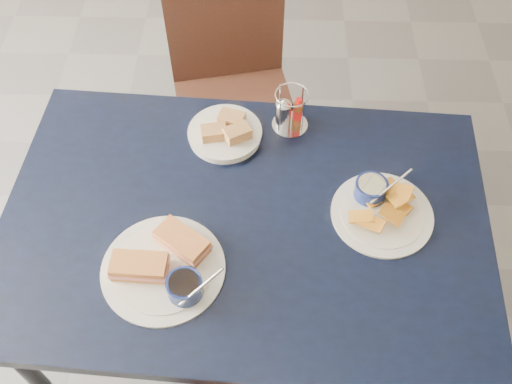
{
  "coord_description": "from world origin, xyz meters",
  "views": [
    {
      "loc": [
        -0.06,
        -0.8,
        2.06
      ],
      "look_at": [
        -0.08,
        0.09,
        0.82
      ],
      "focal_mm": 40.0,
      "sensor_mm": 36.0,
      "label": 1
    }
  ],
  "objects_px": {
    "plantain_plate": "(379,205)",
    "bread_basket": "(226,132)",
    "chair_far": "(236,77)",
    "condiment_caddy": "(289,112)",
    "sandwich_plate": "(166,265)",
    "dining_table": "(245,230)"
  },
  "relations": [
    {
      "from": "bread_basket",
      "to": "condiment_caddy",
      "type": "height_order",
      "value": "condiment_caddy"
    },
    {
      "from": "dining_table",
      "to": "plantain_plate",
      "type": "distance_m",
      "value": 0.38
    },
    {
      "from": "sandwich_plate",
      "to": "plantain_plate",
      "type": "height_order",
      "value": "same"
    },
    {
      "from": "sandwich_plate",
      "to": "plantain_plate",
      "type": "distance_m",
      "value": 0.6
    },
    {
      "from": "chair_far",
      "to": "sandwich_plate",
      "type": "distance_m",
      "value": 0.99
    },
    {
      "from": "plantain_plate",
      "to": "sandwich_plate",
      "type": "bearing_deg",
      "value": -160.1
    },
    {
      "from": "dining_table",
      "to": "bread_basket",
      "type": "bearing_deg",
      "value": 102.83
    },
    {
      "from": "bread_basket",
      "to": "condiment_caddy",
      "type": "xyz_separation_m",
      "value": [
        0.19,
        0.05,
        0.04
      ]
    },
    {
      "from": "bread_basket",
      "to": "condiment_caddy",
      "type": "bearing_deg",
      "value": 15.51
    },
    {
      "from": "dining_table",
      "to": "chair_far",
      "type": "distance_m",
      "value": 0.81
    },
    {
      "from": "plantain_plate",
      "to": "condiment_caddy",
      "type": "xyz_separation_m",
      "value": [
        -0.24,
        0.3,
        0.04
      ]
    },
    {
      "from": "sandwich_plate",
      "to": "plantain_plate",
      "type": "bearing_deg",
      "value": 19.9
    },
    {
      "from": "chair_far",
      "to": "condiment_caddy",
      "type": "bearing_deg",
      "value": -67.1
    },
    {
      "from": "dining_table",
      "to": "chair_far",
      "type": "bearing_deg",
      "value": 94.7
    },
    {
      "from": "chair_far",
      "to": "bread_basket",
      "type": "bearing_deg",
      "value": -90.24
    },
    {
      "from": "chair_far",
      "to": "plantain_plate",
      "type": "bearing_deg",
      "value": -59.97
    },
    {
      "from": "chair_far",
      "to": "plantain_plate",
      "type": "height_order",
      "value": "chair_far"
    },
    {
      "from": "dining_table",
      "to": "chair_far",
      "type": "relative_size",
      "value": 1.49
    },
    {
      "from": "dining_table",
      "to": "bread_basket",
      "type": "height_order",
      "value": "bread_basket"
    },
    {
      "from": "dining_table",
      "to": "condiment_caddy",
      "type": "xyz_separation_m",
      "value": [
        0.12,
        0.35,
        0.11
      ]
    },
    {
      "from": "sandwich_plate",
      "to": "bread_basket",
      "type": "xyz_separation_m",
      "value": [
        0.13,
        0.45,
        -0.0
      ]
    },
    {
      "from": "plantain_plate",
      "to": "bread_basket",
      "type": "relative_size",
      "value": 1.27
    }
  ]
}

